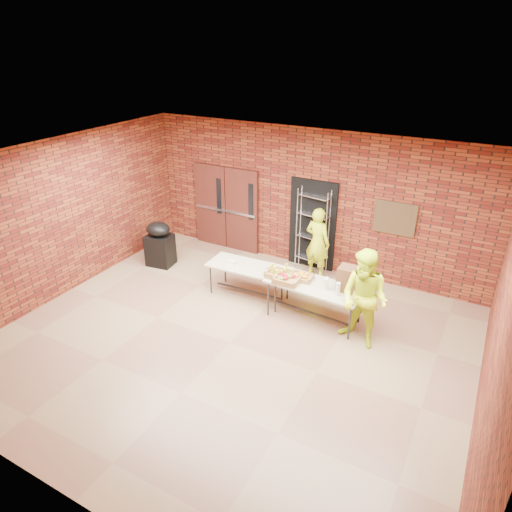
{
  "coord_description": "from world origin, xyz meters",
  "views": [
    {
      "loc": [
        3.58,
        -5.59,
        4.99
      ],
      "look_at": [
        -0.24,
        1.4,
        1.07
      ],
      "focal_mm": 32.0,
      "sensor_mm": 36.0,
      "label": 1
    }
  ],
  "objects": [
    {
      "name": "basket_apples",
      "position": [
        0.5,
        1.25,
        0.82
      ],
      "size": [
        0.47,
        0.36,
        0.15
      ],
      "color": "#A67D43",
      "rests_on": "table_right"
    },
    {
      "name": "volunteer_man",
      "position": [
        2.02,
        1.12,
        0.9
      ],
      "size": [
        1.03,
        0.9,
        1.8
      ],
      "primitive_type": "imported",
      "rotation": [
        0.0,
        0.0,
        -0.29
      ],
      "color": "#D6F51B",
      "rests_on": "room"
    },
    {
      "name": "coffee_dispenser",
      "position": [
        1.59,
        1.53,
        0.98
      ],
      "size": [
        0.35,
        0.31,
        0.46
      ],
      "primitive_type": "cube",
      "color": "brown",
      "rests_on": "table_right"
    },
    {
      "name": "napkin_box",
      "position": [
        -0.87,
        1.54,
        0.73
      ],
      "size": [
        0.17,
        0.11,
        0.06
      ],
      "primitive_type": "cube",
      "color": "silver",
      "rests_on": "table_left"
    },
    {
      "name": "basket_oranges",
      "position": [
        0.71,
        1.49,
        0.81
      ],
      "size": [
        0.4,
        0.31,
        0.12
      ],
      "color": "#A67D43",
      "rests_on": "table_right"
    },
    {
      "name": "double_doors",
      "position": [
        -2.2,
        3.44,
        1.05
      ],
      "size": [
        1.78,
        0.12,
        2.1
      ],
      "color": "#3F1812",
      "rests_on": "room"
    },
    {
      "name": "basket_bananas",
      "position": [
        0.29,
        1.37,
        0.82
      ],
      "size": [
        0.48,
        0.37,
        0.15
      ],
      "color": "#A67D43",
      "rests_on": "table_right"
    },
    {
      "name": "cup_stack_front",
      "position": [
        1.24,
        1.35,
        0.86
      ],
      "size": [
        0.07,
        0.07,
        0.22
      ],
      "primitive_type": "cylinder",
      "color": "silver",
      "rests_on": "table_right"
    },
    {
      "name": "volunteer_woman",
      "position": [
        0.38,
        3.1,
        0.81
      ],
      "size": [
        0.65,
        0.49,
        1.62
      ],
      "primitive_type": "imported",
      "rotation": [
        0.0,
        0.0,
        2.95
      ],
      "color": "#D6F51B",
      "rests_on": "room"
    },
    {
      "name": "cup_stack_back",
      "position": [
        1.23,
        1.39,
        0.87
      ],
      "size": [
        0.08,
        0.08,
        0.23
      ],
      "primitive_type": "cylinder",
      "color": "silver",
      "rests_on": "table_right"
    },
    {
      "name": "table_left",
      "position": [
        -0.5,
        1.57,
        0.64
      ],
      "size": [
        1.73,
        0.78,
        0.7
      ],
      "rotation": [
        0.0,
        0.0,
        0.04
      ],
      "color": "#BBAF8F",
      "rests_on": "room"
    },
    {
      "name": "cup_stack_mid",
      "position": [
        1.49,
        1.28,
        0.87
      ],
      "size": [
        0.08,
        0.08,
        0.24
      ],
      "primitive_type": "cylinder",
      "color": "silver",
      "rests_on": "table_right"
    },
    {
      "name": "dark_doorway",
      "position": [
        0.1,
        3.46,
        1.05
      ],
      "size": [
        1.1,
        0.06,
        2.1
      ],
      "primitive_type": "cube",
      "color": "black",
      "rests_on": "room"
    },
    {
      "name": "muffin_tray",
      "position": [
        0.12,
        1.49,
        0.75
      ],
      "size": [
        0.43,
        0.43,
        0.11
      ],
      "color": "#16541D",
      "rests_on": "table_left"
    },
    {
      "name": "bronze_plaque",
      "position": [
        1.9,
        3.45,
        1.55
      ],
      "size": [
        0.85,
        0.04,
        0.7
      ],
      "primitive_type": "cube",
      "color": "#3D2818",
      "rests_on": "room"
    },
    {
      "name": "table_right",
      "position": [
        1.0,
        1.42,
        0.69
      ],
      "size": [
        1.88,
        0.89,
        0.75
      ],
      "rotation": [
        0.0,
        0.0,
        -0.07
      ],
      "color": "#BBAF8F",
      "rests_on": "room"
    },
    {
      "name": "wire_rack",
      "position": [
        0.16,
        3.32,
        0.97
      ],
      "size": [
        0.74,
        0.36,
        1.95
      ],
      "primitive_type": null,
      "rotation": [
        0.0,
        0.0,
        -0.18
      ],
      "color": "silver",
      "rests_on": "room"
    },
    {
      "name": "room",
      "position": [
        0.0,
        0.0,
        1.6
      ],
      "size": [
        8.08,
        7.08,
        3.28
      ],
      "color": "#845E47",
      "rests_on": "ground"
    },
    {
      "name": "covered_grill",
      "position": [
        -3.05,
        1.84,
        0.53
      ],
      "size": [
        0.65,
        0.57,
        1.07
      ],
      "rotation": [
        0.0,
        0.0,
        0.15
      ],
      "color": "black",
      "rests_on": "room"
    }
  ]
}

